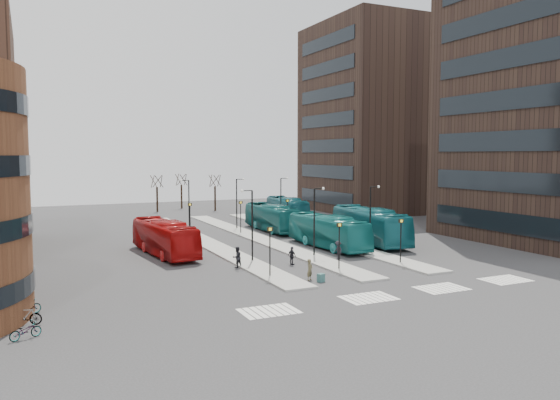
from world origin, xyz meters
name	(u,v)px	position (x,y,z in m)	size (l,w,h in m)	color
ground	(422,312)	(0.00, 0.00, 0.00)	(160.00, 160.00, 0.00)	#2C2D2F
island_left	(204,241)	(-4.00, 30.00, 0.07)	(2.50, 45.00, 0.15)	gray
island_mid	(257,238)	(2.00, 30.00, 0.07)	(2.50, 45.00, 0.15)	gray
island_right	(306,234)	(8.00, 30.00, 0.07)	(2.50, 45.00, 0.15)	gray
suitcase	(321,278)	(-1.64, 9.13, 0.30)	(0.48, 0.39, 0.61)	navy
red_bus	(164,238)	(-9.44, 24.51, 1.60)	(2.68, 11.46, 3.19)	#A90D0D
teal_bus_a	(328,231)	(6.09, 21.61, 1.62)	(2.72, 11.63, 3.24)	#167271
teal_bus_b	(272,218)	(5.90, 34.85, 1.60)	(2.69, 11.48, 3.20)	#125C5D
teal_bus_c	(370,225)	(11.60, 22.48, 1.82)	(3.07, 13.10, 3.65)	#145D67
teal_bus_d	(287,209)	(12.41, 44.15, 1.58)	(2.66, 11.35, 3.16)	#135762
traveller	(310,270)	(-2.12, 9.94, 0.78)	(0.57, 0.38, 1.57)	brown
commuter_a	(237,257)	(-5.41, 16.35, 0.86)	(0.83, 0.65, 1.72)	black
commuter_b	(292,256)	(-0.86, 15.47, 0.77)	(0.90, 0.38, 1.54)	black
commuter_c	(338,250)	(3.92, 16.01, 0.81)	(1.05, 0.60, 1.63)	black
bicycle_near	(25,331)	(-21.00, 4.65, 0.42)	(0.56, 1.60, 0.84)	gray
bicycle_mid	(25,316)	(-21.00, 7.07, 0.52)	(0.49, 1.73, 1.04)	gray
bicycle_far	(26,307)	(-21.00, 9.14, 0.45)	(0.60, 1.73, 0.91)	gray
crosswalk_stripes	(403,293)	(1.75, 4.00, 0.01)	(22.35, 2.40, 0.01)	silver
tower_far	(379,119)	(31.98, 50.00, 15.00)	(20.12, 20.00, 30.00)	#30221B
sign_poles	(281,224)	(1.60, 23.00, 2.41)	(12.45, 22.12, 3.65)	black
lamp_posts	(270,207)	(2.64, 28.00, 3.58)	(14.04, 20.24, 6.12)	black
bare_trees	(185,194)	(2.67, 62.67, 2.72)	(10.97, 8.14, 5.90)	black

